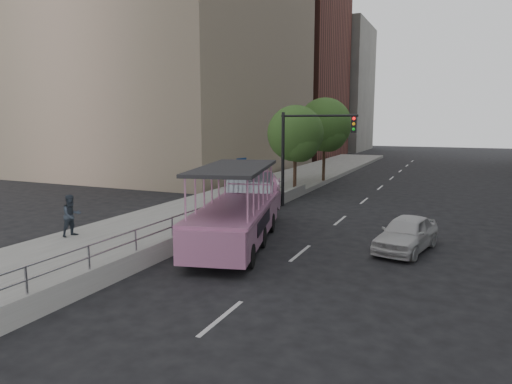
# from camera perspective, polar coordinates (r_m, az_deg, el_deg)

# --- Properties ---
(ground) EXTENTS (160.00, 160.00, 0.00)m
(ground) POSITION_cam_1_polar(r_m,az_deg,el_deg) (13.54, -4.06, -11.54)
(ground) COLOR black
(sidewalk) EXTENTS (5.50, 80.00, 0.30)m
(sidewalk) POSITION_cam_1_polar(r_m,az_deg,el_deg) (24.66, -4.95, -1.86)
(sidewalk) COLOR #9E9E99
(sidewalk) RESTS_ON ground
(kerb_wall) EXTENTS (0.24, 30.00, 0.36)m
(kerb_wall) POSITION_cam_1_polar(r_m,az_deg,el_deg) (16.59, -10.40, -6.09)
(kerb_wall) COLOR #9B9B96
(kerb_wall) RESTS_ON sidewalk
(guardrail) EXTENTS (0.07, 22.00, 0.71)m
(guardrail) POSITION_cam_1_polar(r_m,az_deg,el_deg) (16.43, -10.47, -3.85)
(guardrail) COLOR #B5B5BA
(guardrail) RESTS_ON kerb_wall
(duck_boat) EXTENTS (4.41, 9.53, 3.08)m
(duck_boat) POSITION_cam_1_polar(r_m,az_deg,el_deg) (18.27, -1.87, -2.42)
(duck_boat) COLOR black
(duck_boat) RESTS_ON ground
(car) EXTENTS (2.28, 4.02, 1.29)m
(car) POSITION_cam_1_polar(r_m,az_deg,el_deg) (17.66, 18.28, -4.93)
(car) COLOR silver
(car) RESTS_ON ground
(pedestrian_mid) EXTENTS (0.76, 0.90, 1.63)m
(pedestrian_mid) POSITION_cam_1_polar(r_m,az_deg,el_deg) (19.00, -22.06, -2.73)
(pedestrian_mid) COLOR #252D36
(pedestrian_mid) RESTS_ON sidewalk
(parking_sign) EXTENTS (0.19, 0.67, 3.06)m
(parking_sign) POSITION_cam_1_polar(r_m,az_deg,el_deg) (20.88, -1.80, 1.07)
(parking_sign) COLOR black
(parking_sign) RESTS_ON ground
(traffic_signal) EXTENTS (4.20, 0.32, 5.20)m
(traffic_signal) POSITION_cam_1_polar(r_m,az_deg,el_deg) (24.94, 5.98, 6.00)
(traffic_signal) COLOR black
(traffic_signal) RESTS_ON ground
(street_tree_near) EXTENTS (3.52, 3.52, 5.72)m
(street_tree_near) POSITION_cam_1_polar(r_m,az_deg,el_deg) (28.68, 5.07, 7.02)
(street_tree_near) COLOR #3C2A1B
(street_tree_near) RESTS_ON ground
(street_tree_far) EXTENTS (3.97, 3.97, 6.45)m
(street_tree_far) POSITION_cam_1_polar(r_m,az_deg,el_deg) (34.35, 8.69, 8.06)
(street_tree_far) COLOR #3C2A1B
(street_tree_far) RESTS_ON ground
(midrise_brick) EXTENTS (18.00, 16.00, 26.00)m
(midrise_brick) POSITION_cam_1_polar(r_m,az_deg,el_deg) (64.41, 1.97, 16.22)
(midrise_brick) COLOR brown
(midrise_brick) RESTS_ON ground
(midrise_stone_b) EXTENTS (16.00, 14.00, 20.00)m
(midrise_stone_b) POSITION_cam_1_polar(r_m,az_deg,el_deg) (78.52, 7.85, 12.61)
(midrise_stone_b) COLOR gray
(midrise_stone_b) RESTS_ON ground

